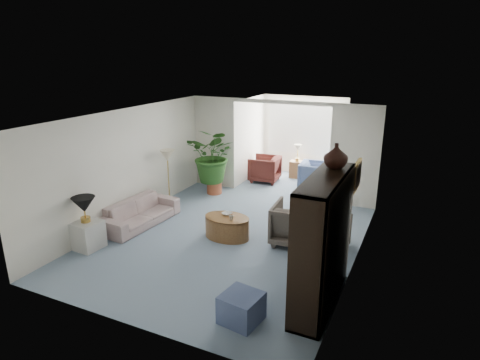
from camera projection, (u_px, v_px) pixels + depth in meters
The scene contains 26 objects.
floor at pixel (228, 240), 8.28m from camera, with size 6.00×6.00×0.00m, color #7C90A3.
sunroom_floor at pixel (291, 183), 11.83m from camera, with size 2.60×2.60×0.00m, color #7C90A3.
back_pier_left at pixel (214, 142), 11.27m from camera, with size 1.20×0.12×2.50m, color white.
back_pier_right at pixel (354, 157), 9.73m from camera, with size 1.20×0.12×2.50m, color white.
back_header at pixel (281, 102), 10.14m from camera, with size 2.60×0.12×0.10m, color white.
window_pane at pixel (304, 129), 12.34m from camera, with size 2.20×0.02×1.50m, color white.
window_blinds at pixel (304, 130), 12.31m from camera, with size 2.20×0.02×1.50m, color white.
framed_picture at pixel (357, 176), 6.69m from camera, with size 0.04×0.50×0.40m, color beige.
sofa at pixel (140, 212), 8.94m from camera, with size 1.90×0.74×0.55m, color beige.
end_table at pixel (88, 235), 7.86m from camera, with size 0.50×0.50×0.55m, color silver.
table_lamp at pixel (84, 205), 7.67m from camera, with size 0.44×0.44×0.30m, color black.
floor_lamp at pixel (167, 156), 9.84m from camera, with size 0.36×0.36×0.28m, color #F2E4C0.
coffee_table at pixel (227, 227), 8.32m from camera, with size 0.95×0.95×0.45m, color olive.
coffee_bowl at pixel (227, 214), 8.35m from camera, with size 0.20×0.20×0.05m, color white.
coffee_cup at pixel (231, 218), 8.09m from camera, with size 0.09×0.09×0.09m, color #BCB6A4.
wingback_chair at pixel (296, 224), 8.03m from camera, with size 0.88×0.90×0.82m, color #675D51.
side_table_dark at pixel (334, 229), 8.03m from camera, with size 0.53×0.42×0.63m, color black.
entertainment_cabinet at pixel (323, 242), 5.94m from camera, with size 0.48×1.80×1.99m, color black.
cabinet_urn at pixel (336, 156), 6.02m from camera, with size 0.36×0.36×0.37m, color black.
ottoman at pixel (241, 308), 5.73m from camera, with size 0.52×0.52×0.42m, color slate.
plant_pot at pixel (214, 188), 10.95m from camera, with size 0.40×0.40×0.32m, color #A95031.
house_plant at pixel (214, 155), 10.68m from camera, with size 1.32×1.14×1.46m, color #29591E.
sunroom_chair_blue at pixel (315, 175), 11.31m from camera, with size 0.79×0.82×0.74m, color slate.
sunroom_chair_maroon at pixel (265, 169), 11.91m from camera, with size 0.81×0.83×0.75m, color #5E2720.
sunroom_table at pixel (297, 169), 12.29m from camera, with size 0.42×0.33×0.51m, color olive.
shelf_clutter at pixel (318, 238), 5.86m from camera, with size 0.30×1.11×1.06m.
Camera 1 is at (3.42, -6.72, 3.65)m, focal length 30.50 mm.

